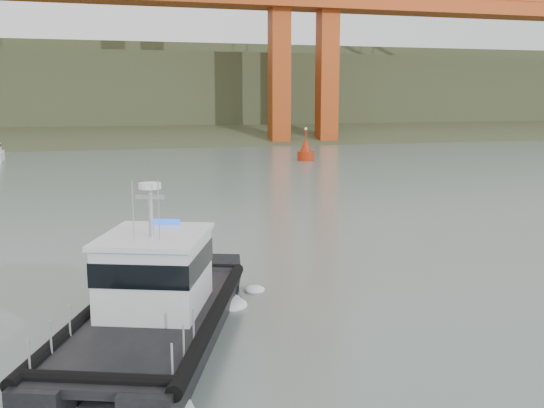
% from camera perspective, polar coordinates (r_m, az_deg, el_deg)
% --- Properties ---
extents(ground, '(400.00, 400.00, 0.00)m').
position_cam_1_polar(ground, '(21.69, 9.60, -10.22)').
color(ground, slate).
rests_on(ground, ground).
extents(headlands, '(500.00, 105.36, 27.12)m').
position_cam_1_polar(headlands, '(144.17, -12.00, 9.67)').
color(headlands, '#343F24').
rests_on(headlands, ground).
extents(patrol_boat, '(7.26, 11.22, 5.12)m').
position_cam_1_polar(patrol_boat, '(19.16, -11.09, -8.97)').
color(patrol_boat, black).
rests_on(patrol_boat, ground).
extents(nav_buoy, '(1.99, 1.99, 4.14)m').
position_cam_1_polar(nav_buoy, '(72.21, 3.19, 4.97)').
color(nav_buoy, '#A1250B').
rests_on(nav_buoy, ground).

